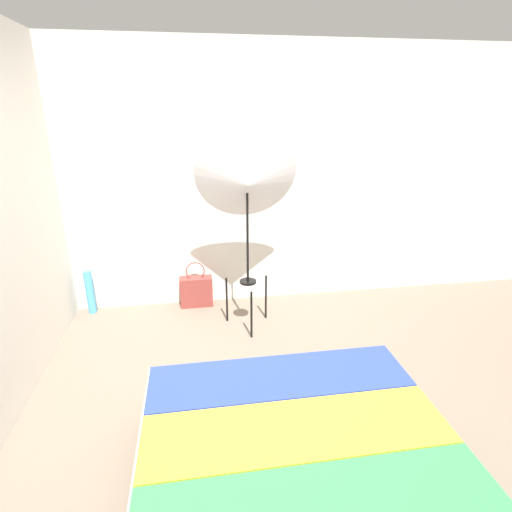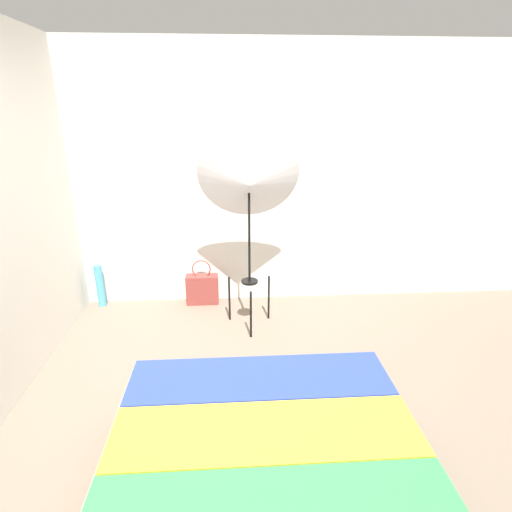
# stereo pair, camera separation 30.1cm
# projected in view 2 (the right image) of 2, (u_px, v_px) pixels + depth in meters

# --- Properties ---
(ground_plane) EXTENTS (14.00, 14.00, 0.00)m
(ground_plane) POSITION_uv_depth(u_px,v_px,m) (250.00, 447.00, 2.49)
(ground_plane) COLOR #756656
(wall_back) EXTENTS (8.00, 0.05, 2.60)m
(wall_back) POSITION_uv_depth(u_px,v_px,m) (239.00, 180.00, 4.02)
(wall_back) COLOR silver
(wall_back) RESTS_ON ground_plane
(wall_side_left) EXTENTS (0.05, 8.00, 2.60)m
(wall_side_left) POSITION_uv_depth(u_px,v_px,m) (11.00, 210.00, 2.87)
(wall_side_left) COLOR silver
(wall_side_left) RESTS_ON ground_plane
(bed) EXTENTS (1.64, 1.84, 0.48)m
(bed) POSITION_uv_depth(u_px,v_px,m) (269.00, 505.00, 1.88)
(bed) COLOR #4C4238
(bed) RESTS_ON ground_plane
(photo_umbrella) EXTENTS (0.90, 0.52, 1.87)m
(photo_umbrella) POSITION_uv_depth(u_px,v_px,m) (249.00, 180.00, 3.41)
(photo_umbrella) COLOR black
(photo_umbrella) RESTS_ON ground_plane
(tote_bag) EXTENTS (0.34, 0.13, 0.50)m
(tote_bag) POSITION_uv_depth(u_px,v_px,m) (202.00, 289.00, 4.27)
(tote_bag) COLOR brown
(tote_bag) RESTS_ON ground_plane
(paper_roll) EXTENTS (0.08, 0.08, 0.46)m
(paper_roll) POSITION_uv_depth(u_px,v_px,m) (100.00, 286.00, 4.20)
(paper_roll) COLOR #4CA3D1
(paper_roll) RESTS_ON ground_plane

